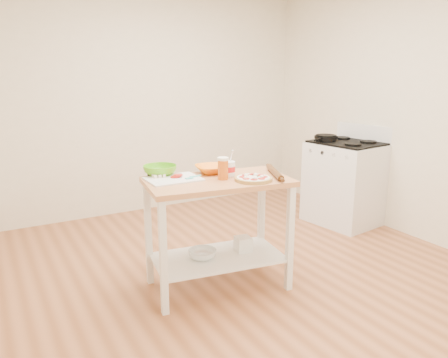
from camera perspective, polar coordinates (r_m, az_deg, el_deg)
room_shell at (r=3.45m, az=4.02°, el=7.93°), size 4.04×4.54×2.74m
prep_island at (r=3.43m, az=-0.79°, el=-4.15°), size 1.18×0.76×0.90m
gas_stove at (r=5.16m, az=15.47°, el=-0.42°), size 0.73×0.82×1.11m
skillet at (r=5.10m, az=13.14°, el=5.33°), size 0.39×0.26×0.03m
pizza at (r=3.32m, az=3.85°, el=0.08°), size 0.29×0.29×0.05m
cutting_board at (r=3.36m, az=-6.70°, el=0.04°), size 0.40×0.30×0.04m
spatula at (r=3.36m, az=-4.13°, el=0.25°), size 0.15×0.06×0.01m
knife at (r=3.47m, az=-8.38°, el=0.58°), size 0.26×0.11×0.01m
orange_bowl at (r=3.55m, az=-1.62°, el=1.31°), size 0.30×0.30×0.06m
green_bowl at (r=3.50m, az=-8.36°, el=1.11°), size 0.36×0.36×0.08m
beer_pint at (r=3.33m, az=-0.13°, el=1.41°), size 0.09×0.09×0.17m
yogurt_tub at (r=3.44m, az=0.64°, el=1.34°), size 0.10×0.10×0.21m
rolling_pin at (r=3.49m, az=6.65°, el=0.85°), size 0.21×0.41×0.05m
shelf_glass_bowl at (r=3.52m, az=-2.83°, el=-9.78°), size 0.31×0.31×0.07m
shelf_bin at (r=3.64m, az=2.51°, el=-8.48°), size 0.14×0.14×0.12m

